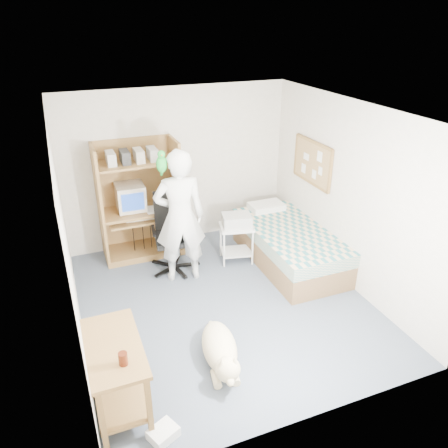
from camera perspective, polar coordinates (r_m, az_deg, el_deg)
name	(u,v)px	position (r m, az deg, el deg)	size (l,w,h in m)	color
floor	(224,302)	(5.88, -0.03, -10.18)	(4.00, 4.00, 0.00)	#495363
wall_back	(178,167)	(7.01, -6.09, 7.37)	(3.60, 0.02, 2.50)	beige
wall_right	(349,196)	(6.08, 15.99, 3.53)	(0.02, 4.00, 2.50)	beige
wall_left	(67,243)	(4.94, -19.85, -2.36)	(0.02, 4.00, 2.50)	beige
ceiling	(224,112)	(4.85, -0.03, 14.45)	(3.60, 4.00, 0.02)	white
computer_hutch	(139,205)	(6.78, -10.99, 2.49)	(1.20, 0.63, 1.80)	brown
bed	(289,245)	(6.69, 8.44, -2.74)	(1.02, 2.02, 0.66)	brown
side_desk	(116,367)	(4.38, -13.90, -17.69)	(0.50, 1.00, 0.75)	brown
corkboard	(312,163)	(6.69, 11.46, 7.88)	(0.04, 0.94, 0.66)	olive
office_chair	(173,243)	(6.47, -6.70, -2.44)	(0.65, 0.65, 1.15)	black
person	(180,217)	(5.96, -5.79, 0.90)	(0.70, 0.46, 1.91)	white
parrot	(162,163)	(5.64, -8.16, 7.94)	(0.14, 0.25, 0.39)	#159225
dog	(220,350)	(4.89, -0.46, -16.11)	(0.49, 1.14, 0.43)	#CCB889
printer_cart	(236,237)	(6.61, 1.63, -1.77)	(0.56, 0.49, 0.59)	silver
printer	(237,220)	(6.48, 1.67, 0.48)	(0.42, 0.32, 0.18)	#ACACA7
crt_monitor	(130,197)	(6.72, -12.12, 3.49)	(0.42, 0.45, 0.39)	beige
keyboard	(141,218)	(6.70, -10.80, 0.78)	(0.45, 0.16, 0.03)	beige
pencil_cup	(166,203)	(6.77, -7.65, 2.71)	(0.08, 0.08, 0.12)	gold
drink_glass	(123,359)	(3.98, -13.04, -16.77)	(0.08, 0.08, 0.12)	#43180A
floor_box_a	(163,433)	(4.39, -7.94, -25.45)	(0.25, 0.20, 0.10)	white
floor_box_b	(131,391)	(4.78, -12.03, -20.57)	(0.18, 0.22, 0.08)	#B6B5B0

